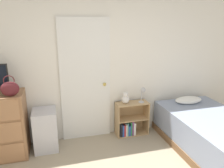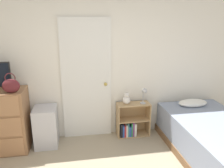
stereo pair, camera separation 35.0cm
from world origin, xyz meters
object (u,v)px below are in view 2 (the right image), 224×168
handbag (11,86)px  teddy_bear (126,99)px  bookshelf (131,123)px  desk_lamp (144,93)px  storage_bin (46,126)px  bed (215,139)px

handbag → teddy_bear: bearing=8.7°
bookshelf → desk_lamp: desk_lamp is taller
desk_lamp → storage_bin: bearing=-178.6°
handbag → bed: (2.92, -0.57, -0.82)m
bookshelf → desk_lamp: bearing=-10.2°
storage_bin → bed: (2.52, -0.76, -0.05)m
desk_lamp → bed: bearing=-43.0°
storage_bin → teddy_bear: 1.41m
bookshelf → bed: bearing=-37.9°
desk_lamp → bed: (0.86, -0.80, -0.52)m
storage_bin → bookshelf: 1.45m
storage_bin → desk_lamp: (1.66, 0.04, 0.47)m
desk_lamp → bed: desk_lamp is taller
bed → teddy_bear: bearing=144.2°
storage_bin → bed: size_ratio=0.33×
bed → handbag: bearing=169.0°
bookshelf → bed: 1.37m
storage_bin → desk_lamp: 1.73m
teddy_bear → bed: teddy_bear is taller
storage_bin → handbag: bearing=-154.6°
handbag → storage_bin: (0.40, 0.19, -0.77)m
handbag → storage_bin: bearing=25.4°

